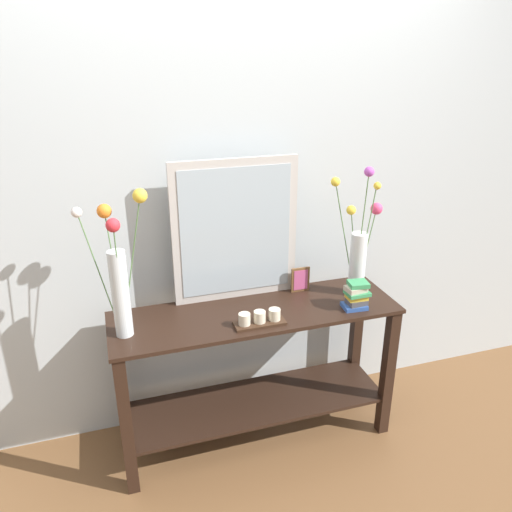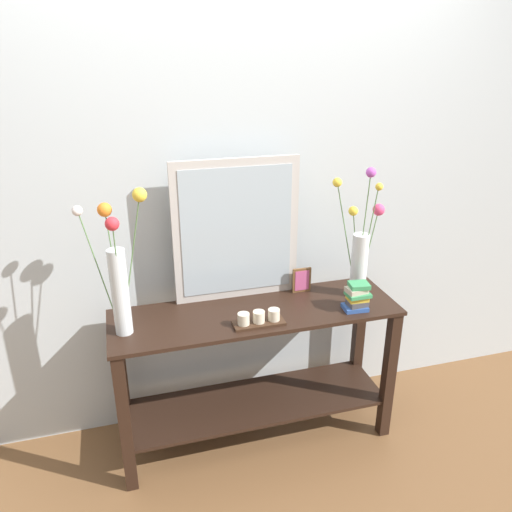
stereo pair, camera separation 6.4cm
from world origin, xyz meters
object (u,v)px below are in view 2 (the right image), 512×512
Objects in this scene: book_stack at (357,297)px; candle_tray at (259,319)px; picture_frame_small at (302,280)px; tall_vase_left at (119,273)px; console_table at (256,361)px; vase_right at (360,251)px; mirror_leaning at (237,231)px.

candle_tray is at bearing -178.94° from book_stack.
candle_tray is at bearing -139.65° from picture_frame_small.
console_table is at bearing 1.87° from tall_vase_left.
tall_vase_left is 0.98× the size of vase_right.
vase_right is 0.34m from picture_frame_small.
picture_frame_small is (0.92, 0.16, -0.22)m from tall_vase_left.
mirror_leaning is 0.45m from picture_frame_small.
picture_frame_small is 0.32m from book_stack.
mirror_leaning is 5.39× the size of picture_frame_small.
mirror_leaning reaches higher than console_table.
console_table is 2.15× the size of tall_vase_left.
vase_right is (0.56, 0.03, 0.53)m from console_table.
book_stack reaches higher than candle_tray.
mirror_leaning is 0.46m from candle_tray.
picture_frame_small is at bearing 158.84° from vase_right.
mirror_leaning reaches higher than vase_right.
console_table is 2.11× the size of vase_right.
book_stack is (0.48, -0.12, 0.36)m from console_table.
picture_frame_small is at bearing -7.63° from mirror_leaning.
vase_right is 5.05× the size of picture_frame_small.
mirror_leaning is at bearing 150.41° from book_stack.
book_stack is at bearing -117.39° from vase_right.
candle_tray reaches higher than console_table.
tall_vase_left is 4.95× the size of picture_frame_small.
mirror_leaning reaches higher than book_stack.
tall_vase_left is at bearing 175.02° from book_stack.
vase_right is 2.78× the size of candle_tray.
book_stack is (1.11, -0.10, -0.22)m from tall_vase_left.
tall_vase_left is (-0.63, -0.02, 0.58)m from console_table.
picture_frame_small is (-0.27, 0.11, -0.17)m from vase_right.
tall_vase_left is at bearing -178.13° from console_table.
book_stack is at bearing -29.59° from mirror_leaning.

